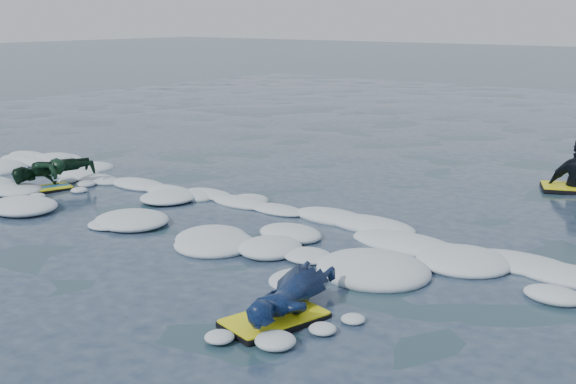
# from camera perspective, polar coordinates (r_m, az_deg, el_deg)

# --- Properties ---
(ground) EXTENTS (120.00, 120.00, 0.00)m
(ground) POSITION_cam_1_polar(r_m,az_deg,el_deg) (9.36, -8.60, -3.30)
(ground) COLOR #1B3342
(ground) RESTS_ON ground
(foam_band) EXTENTS (12.00, 3.10, 0.30)m
(foam_band) POSITION_cam_1_polar(r_m,az_deg,el_deg) (10.08, -4.40, -1.94)
(foam_band) COLOR white
(foam_band) RESTS_ON ground
(prone_woman_unit) EXTENTS (0.82, 1.54, 0.37)m
(prone_woman_unit) POSITION_cam_1_polar(r_m,az_deg,el_deg) (6.76, 0.11, -8.29)
(prone_woman_unit) COLOR black
(prone_woman_unit) RESTS_ON ground
(prone_child_unit) EXTENTS (1.05, 1.40, 0.49)m
(prone_child_unit) POSITION_cam_1_polar(r_m,az_deg,el_deg) (12.15, -18.06, 1.37)
(prone_child_unit) COLOR black
(prone_child_unit) RESTS_ON ground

